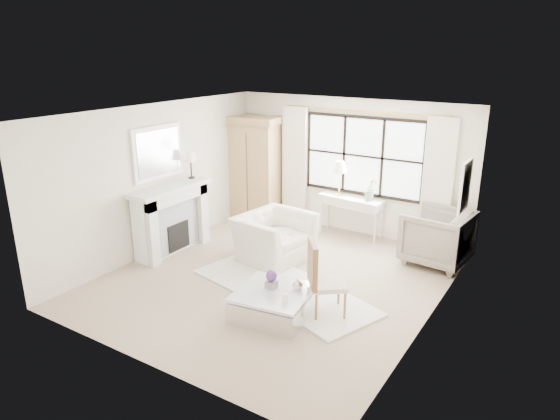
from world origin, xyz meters
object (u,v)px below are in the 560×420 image
(console_table, at_px, (351,216))
(coffee_table, at_px, (274,304))
(armoire, at_px, (255,168))
(club_armchair, at_px, (274,237))

(console_table, relative_size, coffee_table, 1.19)
(armoire, distance_m, console_table, 2.35)
(console_table, height_order, club_armchair, club_armchair)
(club_armchair, bearing_deg, console_table, -11.96)
(club_armchair, bearing_deg, armoire, 50.89)
(coffee_table, bearing_deg, club_armchair, 114.90)
(armoire, relative_size, coffee_table, 1.98)
(console_table, bearing_deg, armoire, -170.52)
(console_table, relative_size, club_armchair, 1.07)
(armoire, xyz_separation_m, coffee_table, (2.66, -3.36, -0.96))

